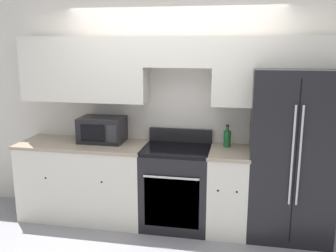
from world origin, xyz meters
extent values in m
plane|color=gray|center=(0.00, 0.00, 0.00)|extent=(12.00, 12.00, 0.00)
cube|color=beige|center=(0.00, 0.66, 1.30)|extent=(8.00, 0.06, 2.60)
cube|color=beige|center=(-1.03, 0.46, 1.79)|extent=(1.50, 0.33, 0.75)
cube|color=beige|center=(0.10, 0.46, 2.00)|extent=(0.76, 0.33, 0.34)
cube|color=beige|center=(1.13, 0.46, 1.79)|extent=(1.31, 0.33, 0.75)
cube|color=beige|center=(-1.03, 0.31, 0.45)|extent=(1.50, 0.62, 0.90)
cube|color=gray|center=(-1.03, 0.31, 0.92)|extent=(1.52, 0.64, 0.03)
sphere|color=black|center=(-1.37, 0.00, 0.59)|extent=(0.03, 0.03, 0.03)
sphere|color=black|center=(-0.69, 0.00, 0.59)|extent=(0.03, 0.03, 0.03)
cube|color=beige|center=(0.69, 0.31, 0.45)|extent=(0.43, 0.62, 0.90)
cube|color=gray|center=(0.69, 0.31, 0.92)|extent=(0.45, 0.64, 0.03)
sphere|color=black|center=(0.59, 0.00, 0.59)|extent=(0.03, 0.03, 0.03)
sphere|color=black|center=(0.79, 0.00, 0.59)|extent=(0.03, 0.03, 0.03)
cube|color=black|center=(0.10, 0.31, 0.45)|extent=(0.76, 0.62, 0.90)
cube|color=black|center=(0.10, 0.01, 0.40)|extent=(0.60, 0.01, 0.57)
cube|color=black|center=(0.10, 0.31, 0.92)|extent=(0.76, 0.62, 0.04)
cube|color=black|center=(0.10, 0.59, 1.02)|extent=(0.76, 0.04, 0.16)
cylinder|color=silver|center=(0.10, -0.02, 0.70)|extent=(0.60, 0.02, 0.02)
cube|color=black|center=(1.34, 0.35, 0.92)|extent=(0.88, 0.70, 1.84)
cube|color=black|center=(1.34, 0.00, 0.92)|extent=(0.01, 0.01, 1.70)
cylinder|color=#B7B7BC|center=(1.31, -0.02, 1.01)|extent=(0.02, 0.02, 1.01)
cylinder|color=#B7B7BC|center=(1.38, -0.02, 1.01)|extent=(0.02, 0.02, 1.01)
cube|color=black|center=(-0.82, 0.41, 1.09)|extent=(0.52, 0.36, 0.30)
cube|color=black|center=(-0.87, 0.23, 1.09)|extent=(0.29, 0.01, 0.19)
cube|color=#262628|center=(-0.64, 0.23, 1.09)|extent=(0.12, 0.01, 0.21)
cylinder|color=#195928|center=(0.66, 0.48, 1.03)|extent=(0.08, 0.08, 0.18)
cylinder|color=#195928|center=(0.66, 0.48, 1.15)|extent=(0.03, 0.03, 0.05)
cylinder|color=black|center=(0.66, 0.48, 1.18)|extent=(0.04, 0.04, 0.02)
camera|label=1|loc=(0.78, -3.70, 2.10)|focal=40.00mm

